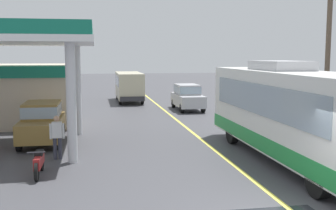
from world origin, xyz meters
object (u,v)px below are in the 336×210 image
Objects in this scene: car_at_pump at (42,120)px; motorcycle_parked_forecourt at (39,162)px; minibus_opposing_lane at (129,84)px; car_trailing_behind_bus at (187,96)px; pedestrian_by_shop at (57,135)px; coach_bus_main at (291,115)px.

motorcycle_parked_forecourt is (0.51, -5.28, -0.57)m from car_at_pump.
minibus_opposing_lane reaches higher than car_trailing_behind_bus.
car_trailing_behind_bus is (8.86, 9.81, 0.00)m from car_at_pump.
pedestrian_by_shop is (0.40, 2.10, 0.49)m from motorcycle_parked_forecourt.
minibus_opposing_lane is at bearing 71.90° from car_at_pump.
car_trailing_behind_bus is (-0.56, 14.76, -0.71)m from coach_bus_main.
coach_bus_main is 10.67m from car_at_pump.
minibus_opposing_lane is at bearing 77.38° from pedestrian_by_shop.
coach_bus_main reaches higher than car_at_pump.
pedestrian_by_shop is at bearing 168.30° from coach_bus_main.
car_at_pump is 5.33m from motorcycle_parked_forecourt.
car_at_pump is at bearing 95.56° from motorcycle_parked_forecourt.
minibus_opposing_lane is (-4.26, 20.76, -0.25)m from coach_bus_main.
motorcycle_parked_forecourt is at bearing -118.95° from car_trailing_behind_bus.
pedestrian_by_shop reaches higher than motorcycle_parked_forecourt.
car_trailing_behind_bus is at bearing -58.40° from minibus_opposing_lane.
car_trailing_behind_bus is at bearing 47.91° from car_at_pump.
minibus_opposing_lane is 21.63m from motorcycle_parked_forecourt.
car_at_pump is 1.00× the size of car_trailing_behind_bus.
car_trailing_behind_bus is at bearing 92.19° from coach_bus_main.
minibus_opposing_lane reaches higher than motorcycle_parked_forecourt.
motorcycle_parked_forecourt is at bearing -100.83° from pedestrian_by_shop.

